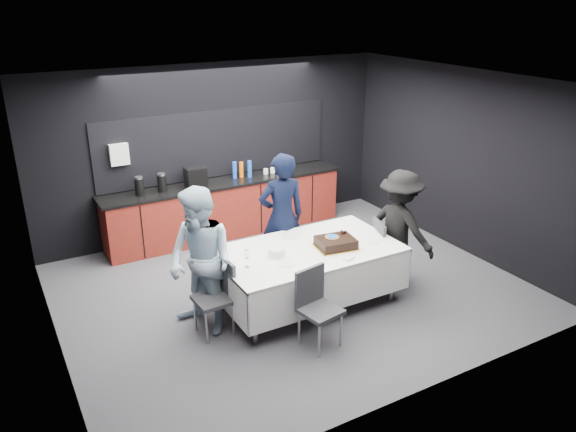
# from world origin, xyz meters

# --- Properties ---
(ground) EXTENTS (6.00, 6.00, 0.00)m
(ground) POSITION_xyz_m (0.00, 0.00, 0.00)
(ground) COLOR #47474C
(ground) RESTS_ON ground
(room_shell) EXTENTS (6.04, 5.04, 2.82)m
(room_shell) POSITION_xyz_m (0.00, 0.00, 1.86)
(room_shell) COLOR white
(room_shell) RESTS_ON ground
(kitchenette) EXTENTS (4.10, 0.64, 2.05)m
(kitchenette) POSITION_xyz_m (-0.02, 2.22, 0.54)
(kitchenette) COLOR maroon
(kitchenette) RESTS_ON ground
(party_table) EXTENTS (2.32, 1.32, 0.78)m
(party_table) POSITION_xyz_m (0.00, -0.40, 0.64)
(party_table) COLOR #99999E
(party_table) RESTS_ON ground
(cake_assembly) EXTENTS (0.56, 0.48, 0.16)m
(cake_assembly) POSITION_xyz_m (0.34, -0.55, 0.84)
(cake_assembly) COLOR yellow
(cake_assembly) RESTS_ON party_table
(plate_stack) EXTENTS (0.22, 0.22, 0.10)m
(plate_stack) POSITION_xyz_m (-0.44, -0.39, 0.83)
(plate_stack) COLOR white
(plate_stack) RESTS_ON party_table
(loose_plate_near) EXTENTS (0.21, 0.21, 0.01)m
(loose_plate_near) POSITION_xyz_m (-0.45, -0.66, 0.78)
(loose_plate_near) COLOR white
(loose_plate_near) RESTS_ON party_table
(loose_plate_right_a) EXTENTS (0.18, 0.18, 0.01)m
(loose_plate_right_a) POSITION_xyz_m (0.65, -0.24, 0.78)
(loose_plate_right_a) COLOR white
(loose_plate_right_a) RESTS_ON party_table
(loose_plate_right_b) EXTENTS (0.18, 0.18, 0.01)m
(loose_plate_right_b) POSITION_xyz_m (0.86, -0.64, 0.78)
(loose_plate_right_b) COLOR white
(loose_plate_right_b) RESTS_ON party_table
(loose_plate_far) EXTENTS (0.21, 0.21, 0.01)m
(loose_plate_far) POSITION_xyz_m (-0.02, 0.03, 0.78)
(loose_plate_far) COLOR white
(loose_plate_far) RESTS_ON party_table
(fork_pile) EXTENTS (0.17, 0.14, 0.02)m
(fork_pile) POSITION_xyz_m (0.29, -0.91, 0.79)
(fork_pile) COLOR white
(fork_pile) RESTS_ON party_table
(champagne_flute) EXTENTS (0.06, 0.06, 0.22)m
(champagne_flute) POSITION_xyz_m (-0.89, -0.50, 0.94)
(champagne_flute) COLOR white
(champagne_flute) RESTS_ON party_table
(chair_left) EXTENTS (0.44, 0.44, 0.92)m
(chair_left) POSITION_xyz_m (-1.25, -0.47, 0.53)
(chair_left) COLOR #313136
(chair_left) RESTS_ON ground
(chair_right) EXTENTS (0.53, 0.53, 0.92)m
(chair_right) POSITION_xyz_m (1.24, -0.45, 0.53)
(chair_right) COLOR #313136
(chair_right) RESTS_ON ground
(chair_near) EXTENTS (0.49, 0.49, 0.92)m
(chair_near) POSITION_xyz_m (-0.38, -1.23, 0.53)
(chair_near) COLOR #313136
(chair_near) RESTS_ON ground
(person_center) EXTENTS (0.72, 0.52, 1.83)m
(person_center) POSITION_xyz_m (0.07, 0.40, 0.91)
(person_center) COLOR black
(person_center) RESTS_ON ground
(person_left) EXTENTS (0.96, 1.06, 1.79)m
(person_left) POSITION_xyz_m (-1.40, -0.33, 0.90)
(person_left) COLOR silver
(person_left) RESTS_ON ground
(person_right) EXTENTS (0.87, 1.18, 1.63)m
(person_right) POSITION_xyz_m (1.40, -0.52, 0.82)
(person_right) COLOR black
(person_right) RESTS_ON ground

